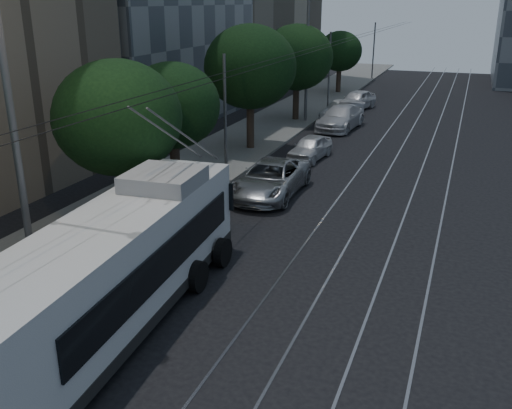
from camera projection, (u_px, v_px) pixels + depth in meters
The scene contains 17 objects.
ground at pixel (256, 297), 16.81m from camera, with size 120.00×120.00×0.00m, color black.
sidewalk at pixel (257, 134), 36.89m from camera, with size 5.00×90.00×0.15m, color #65635E.
tram_rails at pixel (415, 148), 33.58m from camera, with size 4.52×90.00×0.02m.
overhead_wires at pixel (295, 83), 34.90m from camera, with size 2.23×90.00×6.00m.
trolleybus at pixel (116, 268), 14.93m from camera, with size 3.26×11.91×5.63m.
pickup_silver at pixel (270, 179), 25.35m from camera, with size 2.51×5.45×1.52m, color #A2A5A9.
car_white_a at pixel (310, 148), 31.17m from camera, with size 1.52×3.78×1.29m, color silver.
car_white_b at pixel (341, 117), 38.44m from camera, with size 2.18×5.37×1.56m, color silver.
car_white_c at pixel (342, 111), 41.14m from camera, with size 1.48×4.23×1.39m, color silver.
car_white_d at pixel (357, 100), 45.32m from camera, with size 1.79×4.44×1.51m, color silver.
tree_1 at pixel (118, 118), 20.36m from camera, with size 4.61×4.61×6.36m.
tree_2 at pixel (172, 106), 24.84m from camera, with size 4.18×4.18×5.80m.
tree_3 at pixel (250, 67), 31.71m from camera, with size 5.17×5.17×7.07m.
tree_4 at pixel (297, 57), 39.72m from camera, with size 5.03×5.03×6.75m.
tree_5 at pixel (340, 51), 52.07m from camera, with size 4.01×4.01×5.64m.
streetlamp_near at pixel (17, 63), 13.96m from camera, with size 2.72×0.44×11.44m.
streetlamp_far at pixel (313, 40), 38.69m from camera, with size 2.30×0.44×9.43m.
Camera 1 is at (5.27, -13.93, 8.26)m, focal length 40.00 mm.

